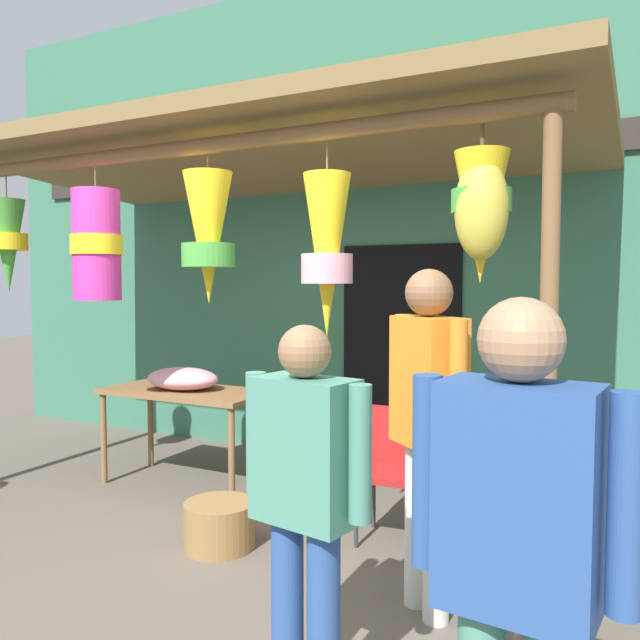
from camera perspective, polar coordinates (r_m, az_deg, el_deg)
ground_plane at (r=4.23m, az=-7.67°, el=-19.87°), size 30.00×30.00×0.00m
shop_facade at (r=5.96m, az=5.18°, el=8.83°), size 9.12×0.29×4.47m
market_stall_canopy at (r=4.96m, az=-4.73°, el=12.40°), size 4.90×2.62×2.81m
display_table at (r=5.36m, az=-11.88°, el=-7.03°), size 1.38×0.66×0.79m
flower_heap_on_table at (r=5.32m, az=-12.14°, el=-5.15°), size 0.63×0.44×0.18m
folding_chair at (r=4.27m, az=6.77°, el=-12.45°), size 0.43×0.43×0.84m
wicker_basket_by_table at (r=4.25m, az=-8.99°, el=-17.65°), size 0.45×0.45×0.29m
wicker_basket_spare at (r=4.81m, az=-2.75°, el=-15.32°), size 0.44×0.44×0.25m
vendor_in_orange at (r=1.85m, az=17.22°, el=-19.25°), size 0.59×0.26×1.63m
customer_foreground at (r=3.23m, az=9.63°, el=-8.03°), size 0.47×0.43×1.73m
shopper_by_bananas at (r=2.54m, az=-1.36°, el=-14.69°), size 0.59×0.29×1.51m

